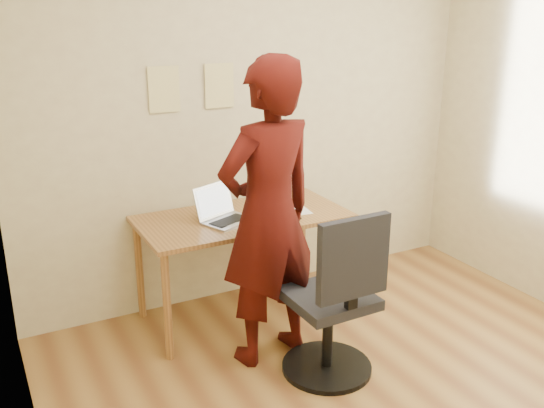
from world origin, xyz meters
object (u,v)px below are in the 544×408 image
person (268,215)px  laptop (223,213)px  phone (292,218)px  desk (243,228)px  office_chair (335,308)px

person → laptop: bearing=-92.2°
phone → person: 0.50m
desk → laptop: 0.21m
office_chair → person: person is taller
desk → phone: phone is taller
laptop → phone: laptop is taller
person → desk: bearing=-109.0°
person → phone: bearing=-147.1°
office_chair → person: 0.66m
laptop → desk: bearing=-11.4°
desk → laptop: bearing=-169.0°
phone → desk: bearing=105.7°
office_chair → person: size_ratio=0.56×
desk → laptop: (-0.15, -0.03, 0.14)m
phone → office_chair: (-0.11, -0.71, -0.30)m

